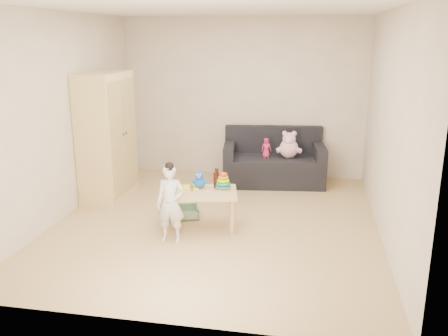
% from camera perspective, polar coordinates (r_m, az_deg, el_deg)
% --- Properties ---
extents(room, '(4.50, 4.50, 4.50)m').
position_cam_1_polar(room, '(5.72, -0.95, 5.64)').
color(room, tan).
rests_on(room, ground).
extents(wardrobe, '(0.50, 1.00, 1.81)m').
position_cam_1_polar(wardrobe, '(6.99, -13.91, 3.71)').
color(wardrobe, '#EBC981').
rests_on(wardrobe, ground).
extents(sofa, '(1.66, 0.98, 0.44)m').
position_cam_1_polar(sofa, '(7.61, 5.97, -0.24)').
color(sofa, black).
rests_on(sofa, ground).
extents(play_table, '(0.99, 0.73, 0.47)m').
position_cam_1_polar(play_table, '(5.84, -2.95, -5.01)').
color(play_table, '#E9B67F').
rests_on(play_table, ground).
extents(storage_bin, '(0.51, 0.44, 0.13)m').
position_cam_1_polar(storage_bin, '(6.25, -5.09, -5.32)').
color(storage_bin, '#678E67').
rests_on(storage_bin, ground).
extents(toddler, '(0.34, 0.23, 0.89)m').
position_cam_1_polar(toddler, '(5.44, -6.45, -4.35)').
color(toddler, silver).
rests_on(toddler, ground).
extents(pink_bear, '(0.40, 0.38, 0.36)m').
position_cam_1_polar(pink_bear, '(7.48, 7.82, 2.58)').
color(pink_bear, '#F8B6C4').
rests_on(pink_bear, sofa).
extents(doll, '(0.18, 0.15, 0.31)m').
position_cam_1_polar(doll, '(7.45, 5.11, 2.40)').
color(doll, '#DB295C').
rests_on(doll, sofa).
extents(ring_stacker, '(0.19, 0.19, 0.22)m').
position_cam_1_polar(ring_stacker, '(5.77, -0.08, -1.83)').
color(ring_stacker, '#FFB30D').
rests_on(ring_stacker, play_table).
extents(brown_bottle, '(0.08, 0.08, 0.24)m').
position_cam_1_polar(brown_bottle, '(5.86, -0.88, -1.40)').
color(brown_bottle, black).
rests_on(brown_bottle, play_table).
extents(blue_plush, '(0.22, 0.19, 0.22)m').
position_cam_1_polar(blue_plush, '(5.85, -2.96, -1.39)').
color(blue_plush, blue).
rests_on(blue_plush, play_table).
extents(wooden_figure, '(0.04, 0.04, 0.10)m').
position_cam_1_polar(wooden_figure, '(5.75, -3.92, -2.28)').
color(wooden_figure, brown).
rests_on(wooden_figure, play_table).
extents(yellow_book, '(0.23, 0.23, 0.01)m').
position_cam_1_polar(yellow_book, '(5.89, -4.02, -2.33)').
color(yellow_book, '#F1FE1A').
rests_on(yellow_book, play_table).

